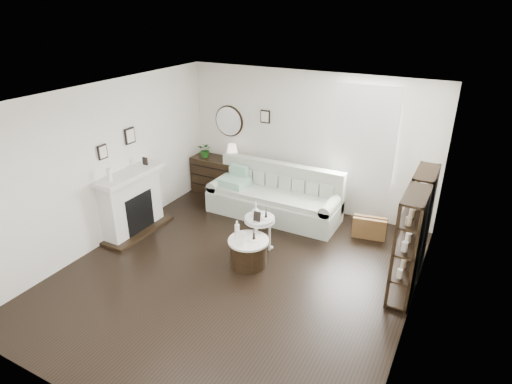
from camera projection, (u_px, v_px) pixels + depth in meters
The scene contains 18 objects.
room at pixel (344, 136), 7.80m from camera, with size 5.50×5.50×5.50m.
fireplace at pixel (132, 204), 7.61m from camera, with size 0.50×1.40×1.84m.
shelf_unit_far at pixel (419, 219), 6.52m from camera, with size 0.30×0.80×1.60m.
shelf_unit_near at pixel (408, 247), 5.80m from camera, with size 0.30×0.80×1.60m.
sofa at pixel (275, 199), 8.29m from camera, with size 2.55×0.88×0.99m.
quilt at pixel (234, 182), 8.44m from camera, with size 0.55×0.45×0.14m, color #279070.
suitcase at pixel (369, 228), 7.54m from camera, with size 0.58×0.19×0.39m, color brown.
dresser at pixel (219, 176), 9.23m from camera, with size 1.17×0.50×0.78m.
table_lamp at pixel (232, 153), 8.84m from camera, with size 0.23×0.23×0.37m, color beige, non-canonical shape.
potted_plant at pixel (205, 150), 9.08m from camera, with size 0.30×0.26×0.33m, color #1B5217.
drum_table at pixel (249, 252), 6.75m from camera, with size 0.64×0.64×0.45m.
pedestal_table at pixel (260, 220), 7.02m from camera, with size 0.51×0.51×0.61m.
eiffel_drum at pixel (254, 234), 6.63m from camera, with size 0.11×0.11×0.20m, color black, non-canonical shape.
bottle_drum at pixel (237, 230), 6.61m from camera, with size 0.08×0.08×0.32m, color silver.
card_frame_drum at pixel (241, 238), 6.51m from camera, with size 0.16×0.01×0.21m, color white.
eiffel_ped at pixel (266, 213), 6.94m from camera, with size 0.10×0.10×0.18m, color black, non-canonical shape.
flask_ped at pixel (256, 209), 7.00m from camera, with size 0.13×0.13×0.25m, color silver, non-canonical shape.
card_frame_ped at pixel (257, 216), 6.85m from camera, with size 0.12×0.01×0.16m, color black.
Camera 1 is at (2.84, -4.71, 3.87)m, focal length 30.00 mm.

